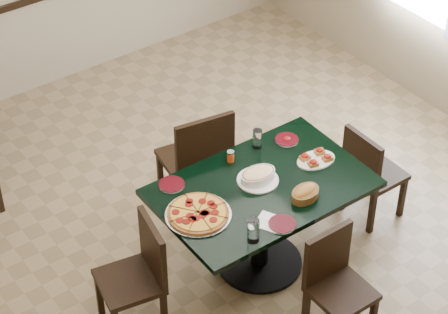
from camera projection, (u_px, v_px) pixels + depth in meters
floor at (236, 241)px, 6.58m from camera, size 5.50×5.50×0.00m
main_table at (261, 206)px, 6.04m from camera, size 1.46×0.95×0.75m
chair_far at (199, 158)px, 6.47m from camera, size 0.53×0.53×0.99m
chair_near at (335, 280)px, 5.67m from camera, size 0.38×0.38×0.80m
chair_right at (369, 171)px, 6.52m from camera, size 0.38×0.38×0.81m
chair_left at (140, 271)px, 5.69m from camera, size 0.46×0.46×0.85m
pepperoni_pizza at (198, 214)px, 5.68m from camera, size 0.44×0.44×0.04m
lasagna_casserole at (258, 176)px, 5.94m from camera, size 0.29×0.29×0.09m
bread_basket at (305, 193)px, 5.81m from camera, size 0.24×0.19×0.09m
bruschetta_platter at (316, 158)px, 6.12m from camera, size 0.31×0.24×0.05m
side_plate_near at (282, 224)px, 5.62m from camera, size 0.18×0.18×0.02m
side_plate_far_r at (287, 140)px, 6.31m from camera, size 0.17×0.17×0.03m
side_plate_far_l at (172, 185)px, 5.93m from camera, size 0.18×0.18×0.02m
napkin_setting at (269, 222)px, 5.65m from camera, size 0.22×0.22×0.01m
water_glass_a at (257, 139)px, 6.22m from camera, size 0.07×0.07×0.15m
water_glass_b at (253, 231)px, 5.46m from camera, size 0.08×0.08×0.17m
pepper_shaker at (231, 156)px, 6.11m from camera, size 0.05×0.05×0.09m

